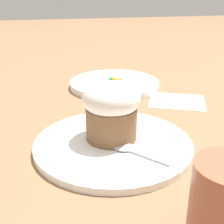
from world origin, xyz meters
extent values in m
plane|color=#846042|center=(0.00, 0.00, 0.00)|extent=(4.00, 4.00, 0.00)
cylinder|color=white|center=(0.00, 0.00, 0.01)|extent=(0.26, 0.26, 0.01)
cylinder|color=brown|center=(0.00, 0.01, 0.04)|extent=(0.09, 0.09, 0.06)
ellipsoid|color=white|center=(0.00, 0.01, 0.08)|extent=(0.10, 0.10, 0.06)
cone|color=orange|center=(0.01, 0.01, 0.11)|extent=(0.02, 0.01, 0.01)
sphere|color=green|center=(0.00, 0.01, 0.11)|extent=(0.01, 0.01, 0.01)
cube|color=#B7B7BC|center=(0.04, -0.06, 0.01)|extent=(0.06, 0.06, 0.00)
ellipsoid|color=#B7B7BC|center=(0.01, -0.03, 0.01)|extent=(0.05, 0.05, 0.01)
cylinder|color=white|center=(0.07, 0.32, 0.01)|extent=(0.23, 0.23, 0.02)
cube|color=white|center=(0.19, 0.18, 0.00)|extent=(0.16, 0.15, 0.00)
camera|label=1|loc=(-0.10, -0.45, 0.25)|focal=50.00mm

